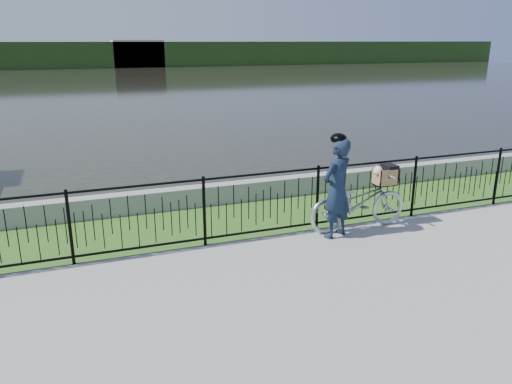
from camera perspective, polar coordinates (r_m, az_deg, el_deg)
name	(u,v)px	position (r m, az deg, el deg)	size (l,w,h in m)	color
ground	(305,278)	(7.07, 5.65, -9.70)	(120.00, 120.00, 0.00)	gray
grass_strip	(243,218)	(9.28, -1.46, -2.96)	(60.00, 2.00, 0.01)	#325F1E
water	(106,85)	(38.87, -16.80, 11.58)	(120.00, 120.00, 0.00)	black
quay_wall	(227,193)	(10.12, -3.34, -0.11)	(60.00, 0.30, 0.40)	gray
fence	(263,205)	(8.21, 0.83, -1.44)	(14.00, 0.06, 1.15)	black
far_treeline	(86,55)	(65.72, -18.88, 14.63)	(120.00, 6.00, 3.00)	#28461A
far_building_right	(138,54)	(64.77, -13.35, 15.13)	(6.00, 3.00, 3.20)	#B3A190
bicycle_rig	(359,201)	(8.81, 11.66, -1.05)	(1.84, 0.64, 1.12)	#B0B4BD
cyclist	(337,187)	(8.27, 9.23, 0.58)	(0.72, 0.61, 1.75)	#121D32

